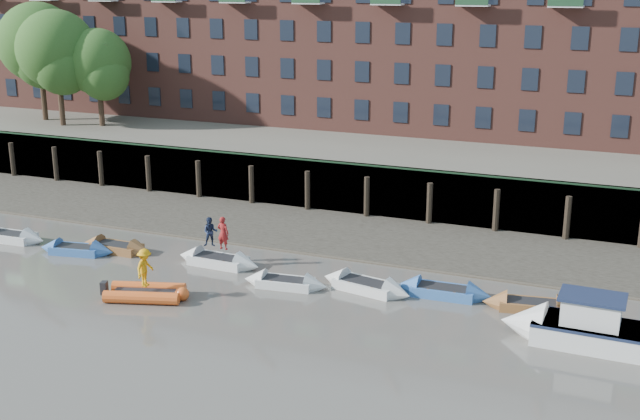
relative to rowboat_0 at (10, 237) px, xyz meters
The scene contains 19 objects.
ground 18.08m from the rowboat_0, 32.43° to the right, with size 220.00×220.00×0.00m, color #5C5750.
foreshore 17.38m from the rowboat_0, 28.54° to the left, with size 110.00×8.00×0.50m, color #3D382F.
mud_band 16.03m from the rowboat_0, 17.81° to the left, with size 110.00×1.60×0.10m, color #4C4336.
river_wall 19.89m from the rowboat_0, 39.72° to the left, with size 110.00×1.23×3.30m.
bank_terrace 30.44m from the rowboat_0, 59.88° to the left, with size 110.00×28.00×3.20m, color #5E594D.
tree_cluster 22.26m from the rowboat_0, 120.40° to the left, with size 11.76×7.74×9.40m.
rowboat_0 is the anchor object (origin of this frame).
rowboat_1 4.96m from the rowboat_0, ahead, with size 4.41×1.97×1.23m.
rowboat_2 6.78m from the rowboat_0, ahead, with size 4.40×1.31×1.27m.
rowboat_3 12.99m from the rowboat_0, ahead, with size 4.78×1.53×1.37m.
rowboat_4 17.47m from the rowboat_0, ahead, with size 4.31×1.69×1.22m.
rowboat_5 21.23m from the rowboat_0, ahead, with size 4.91×2.27×1.37m.
rowboat_6 24.85m from the rowboat_0, ahead, with size 4.67×1.51×1.34m.
rowboat_7 28.91m from the rowboat_0, ahead, with size 4.48×1.92×1.26m.
rib_tender 12.90m from the rowboat_0, 19.30° to the right, with size 3.96×2.76×0.67m.
motor_launch 30.94m from the rowboat_0, ahead, with size 6.72×2.34×2.75m.
person_rower_a 13.43m from the rowboat_0, ahead, with size 0.64×0.42×1.75m, color maroon.
person_rower_b 12.59m from the rowboat_0, ahead, with size 0.76×0.59×1.56m, color #19233F.
person_rib_crew 12.89m from the rowboat_0, 19.54° to the right, with size 1.17×0.67×1.81m, color orange.
Camera 1 is at (17.50, -23.68, 14.43)m, focal length 45.00 mm.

